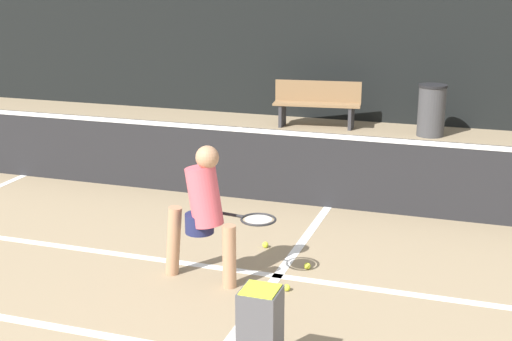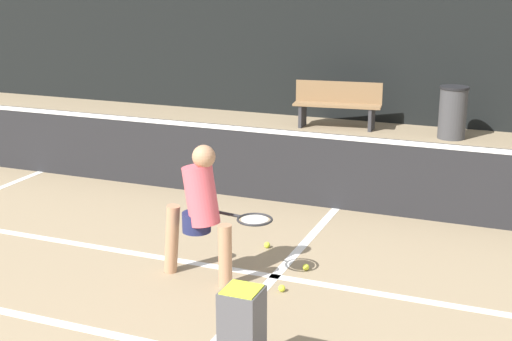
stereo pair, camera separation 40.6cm
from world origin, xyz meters
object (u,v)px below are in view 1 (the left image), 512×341
object	(u,v)px
player_practicing	(204,209)
trash_bin	(431,110)
courtside_bench	(317,102)
ball_hopper	(260,332)

from	to	relation	value
player_practicing	trash_bin	distance (m)	7.15
trash_bin	courtside_bench	bearing A→B (deg)	177.41
ball_hopper	courtside_bench	bearing A→B (deg)	101.03
ball_hopper	trash_bin	xyz separation A→B (m)	(0.45, 8.42, 0.09)
player_practicing	ball_hopper	distance (m)	1.79
courtside_bench	trash_bin	xyz separation A→B (m)	(2.11, -0.10, -0.01)
player_practicing	trash_bin	world-z (taller)	player_practicing
courtside_bench	trash_bin	world-z (taller)	trash_bin
player_practicing	courtside_bench	distance (m)	7.12
player_practicing	courtside_bench	xyz separation A→B (m)	(-0.64, 7.09, -0.26)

